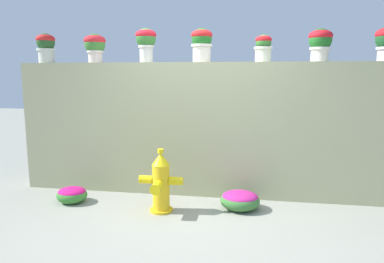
# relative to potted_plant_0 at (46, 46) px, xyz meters

# --- Properties ---
(ground_plane) EXTENTS (24.00, 24.00, 0.00)m
(ground_plane) POSITION_rel_potted_plant_0_xyz_m (2.31, -1.07, -2.09)
(ground_plane) COLOR gray
(stone_wall) EXTENTS (5.20, 0.41, 1.84)m
(stone_wall) POSITION_rel_potted_plant_0_xyz_m (2.31, 0.01, -1.17)
(stone_wall) COLOR tan
(stone_wall) RESTS_ON ground
(potted_plant_0) EXTENTS (0.27, 0.27, 0.43)m
(potted_plant_0) POSITION_rel_potted_plant_0_xyz_m (0.00, 0.00, 0.00)
(potted_plant_0) COLOR silver
(potted_plant_0) RESTS_ON stone_wall
(potted_plant_1) EXTENTS (0.31, 0.31, 0.41)m
(potted_plant_1) POSITION_rel_potted_plant_0_xyz_m (0.76, -0.01, -0.00)
(potted_plant_1) COLOR beige
(potted_plant_1) RESTS_ON stone_wall
(potted_plant_2) EXTENTS (0.29, 0.29, 0.46)m
(potted_plant_2) POSITION_rel_potted_plant_0_xyz_m (1.52, -0.02, 0.05)
(potted_plant_2) COLOR silver
(potted_plant_2) RESTS_ON stone_wall
(potted_plant_3) EXTENTS (0.29, 0.29, 0.45)m
(potted_plant_3) POSITION_rel_potted_plant_0_xyz_m (2.29, -0.01, 0.01)
(potted_plant_3) COLOR silver
(potted_plant_3) RESTS_ON stone_wall
(potted_plant_4) EXTENTS (0.25, 0.25, 0.36)m
(potted_plant_4) POSITION_rel_potted_plant_0_xyz_m (3.11, 0.03, -0.05)
(potted_plant_4) COLOR beige
(potted_plant_4) RESTS_ON stone_wall
(potted_plant_5) EXTENTS (0.30, 0.30, 0.42)m
(potted_plant_5) POSITION_rel_potted_plant_0_xyz_m (3.82, 0.02, 0.00)
(potted_plant_5) COLOR silver
(potted_plant_5) RESTS_ON stone_wall
(fire_hydrant) EXTENTS (0.54, 0.43, 0.79)m
(fire_hydrant) POSITION_rel_potted_plant_0_xyz_m (1.90, -0.80, -1.73)
(fire_hydrant) COLOR yellow
(fire_hydrant) RESTS_ON ground
(flower_bush_left) EXTENTS (0.40, 0.36, 0.21)m
(flower_bush_left) POSITION_rel_potted_plant_0_xyz_m (0.65, -0.68, -1.98)
(flower_bush_left) COLOR #397F30
(flower_bush_left) RESTS_ON ground
(flower_bush_right) EXTENTS (0.50, 0.45, 0.24)m
(flower_bush_right) POSITION_rel_potted_plant_0_xyz_m (2.86, -0.56, -1.97)
(flower_bush_right) COLOR #3C7635
(flower_bush_right) RESTS_ON ground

